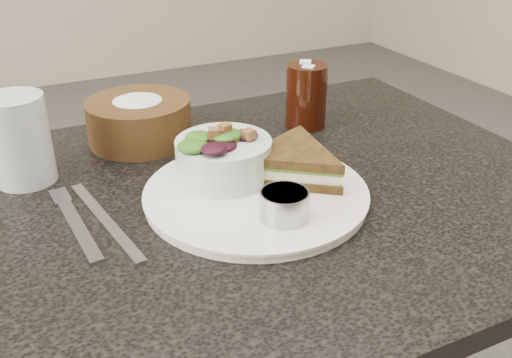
{
  "coord_description": "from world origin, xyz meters",
  "views": [
    {
      "loc": [
        -0.26,
        -0.63,
        1.14
      ],
      "look_at": [
        0.03,
        -0.02,
        0.78
      ],
      "focal_mm": 40.0,
      "sensor_mm": 36.0,
      "label": 1
    }
  ],
  "objects_px": {
    "sandwich": "(293,163)",
    "water_glass": "(20,140)",
    "dressing_ramekin": "(284,205)",
    "cola_glass": "(306,92)",
    "dinner_plate": "(256,194)",
    "salad_bowl": "(224,152)",
    "bread_basket": "(139,113)"
  },
  "relations": [
    {
      "from": "sandwich",
      "to": "water_glass",
      "type": "distance_m",
      "value": 0.38
    },
    {
      "from": "sandwich",
      "to": "dressing_ramekin",
      "type": "distance_m",
      "value": 0.11
    },
    {
      "from": "cola_glass",
      "to": "sandwich",
      "type": "bearing_deg",
      "value": -124.83
    },
    {
      "from": "dressing_ramekin",
      "to": "water_glass",
      "type": "bearing_deg",
      "value": 135.24
    },
    {
      "from": "dinner_plate",
      "to": "salad_bowl",
      "type": "xyz_separation_m",
      "value": [
        -0.02,
        0.05,
        0.05
      ]
    },
    {
      "from": "bread_basket",
      "to": "cola_glass",
      "type": "relative_size",
      "value": 1.39
    },
    {
      "from": "salad_bowl",
      "to": "water_glass",
      "type": "relative_size",
      "value": 1.05
    },
    {
      "from": "salad_bowl",
      "to": "dressing_ramekin",
      "type": "relative_size",
      "value": 2.19
    },
    {
      "from": "sandwich",
      "to": "bread_basket",
      "type": "bearing_deg",
      "value": 157.34
    },
    {
      "from": "dressing_ramekin",
      "to": "bread_basket",
      "type": "distance_m",
      "value": 0.35
    },
    {
      "from": "salad_bowl",
      "to": "cola_glass",
      "type": "height_order",
      "value": "cola_glass"
    },
    {
      "from": "salad_bowl",
      "to": "bread_basket",
      "type": "bearing_deg",
      "value": 107.33
    },
    {
      "from": "bread_basket",
      "to": "water_glass",
      "type": "xyz_separation_m",
      "value": [
        -0.19,
        -0.07,
        0.02
      ]
    },
    {
      "from": "sandwich",
      "to": "water_glass",
      "type": "xyz_separation_m",
      "value": [
        -0.34,
        0.18,
        0.03
      ]
    },
    {
      "from": "bread_basket",
      "to": "water_glass",
      "type": "distance_m",
      "value": 0.2
    },
    {
      "from": "salad_bowl",
      "to": "cola_glass",
      "type": "bearing_deg",
      "value": 33.51
    },
    {
      "from": "salad_bowl",
      "to": "dressing_ramekin",
      "type": "bearing_deg",
      "value": -80.01
    },
    {
      "from": "bread_basket",
      "to": "dressing_ramekin",
      "type": "bearing_deg",
      "value": -75.52
    },
    {
      "from": "dinner_plate",
      "to": "sandwich",
      "type": "distance_m",
      "value": 0.07
    },
    {
      "from": "sandwich",
      "to": "salad_bowl",
      "type": "distance_m",
      "value": 0.1
    },
    {
      "from": "dinner_plate",
      "to": "dressing_ramekin",
      "type": "xyz_separation_m",
      "value": [
        0.0,
        -0.08,
        0.02
      ]
    },
    {
      "from": "dressing_ramekin",
      "to": "water_glass",
      "type": "xyz_separation_m",
      "value": [
        -0.28,
        0.27,
        0.03
      ]
    },
    {
      "from": "dressing_ramekin",
      "to": "bread_basket",
      "type": "height_order",
      "value": "bread_basket"
    },
    {
      "from": "dinner_plate",
      "to": "bread_basket",
      "type": "xyz_separation_m",
      "value": [
        -0.09,
        0.26,
        0.04
      ]
    },
    {
      "from": "sandwich",
      "to": "cola_glass",
      "type": "height_order",
      "value": "cola_glass"
    },
    {
      "from": "salad_bowl",
      "to": "bread_basket",
      "type": "height_order",
      "value": "bread_basket"
    },
    {
      "from": "dressing_ramekin",
      "to": "water_glass",
      "type": "height_order",
      "value": "water_glass"
    },
    {
      "from": "dressing_ramekin",
      "to": "cola_glass",
      "type": "distance_m",
      "value": 0.34
    },
    {
      "from": "dinner_plate",
      "to": "sandwich",
      "type": "height_order",
      "value": "sandwich"
    },
    {
      "from": "dressing_ramekin",
      "to": "water_glass",
      "type": "relative_size",
      "value": 0.48
    },
    {
      "from": "sandwich",
      "to": "cola_glass",
      "type": "bearing_deg",
      "value": 91.47
    },
    {
      "from": "dinner_plate",
      "to": "cola_glass",
      "type": "height_order",
      "value": "cola_glass"
    }
  ]
}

